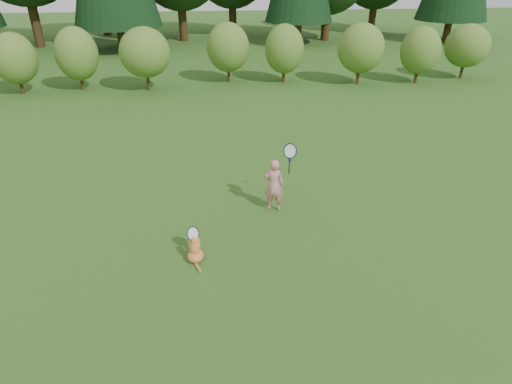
{
  "coord_description": "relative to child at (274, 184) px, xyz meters",
  "views": [
    {
      "loc": [
        -0.71,
        -7.16,
        4.96
      ],
      "look_at": [
        0.2,
        0.8,
        0.7
      ],
      "focal_mm": 30.0,
      "sensor_mm": 36.0,
      "label": 1
    }
  ],
  "objects": [
    {
      "name": "tennis_ball",
      "position": [
        0.07,
        0.77,
        0.14
      ],
      "size": [
        0.06,
        0.06,
        0.06
      ],
      "color": "yellow",
      "rests_on": "ground"
    },
    {
      "name": "shrub_row",
      "position": [
        -0.66,
        11.77,
        0.75
      ],
      "size": [
        28.0,
        3.0,
        2.8
      ],
      "primitive_type": null,
      "color": "#4E7524",
      "rests_on": "ground"
    },
    {
      "name": "ground",
      "position": [
        -0.66,
        -1.23,
        -0.65
      ],
      "size": [
        100.0,
        100.0,
        0.0
      ],
      "primitive_type": "plane",
      "color": "#214E16",
      "rests_on": "ground"
    },
    {
      "name": "cat",
      "position": [
        -1.77,
        -1.73,
        -0.38
      ],
      "size": [
        0.39,
        0.75,
        0.69
      ],
      "rotation": [
        0.0,
        0.0,
        -0.09
      ],
      "color": "orange",
      "rests_on": "ground"
    },
    {
      "name": "child",
      "position": [
        0.0,
        0.0,
        0.0
      ],
      "size": [
        0.72,
        0.46,
        1.84
      ],
      "rotation": [
        0.0,
        0.0,
        2.98
      ],
      "color": "#D07C7F",
      "rests_on": "ground"
    }
  ]
}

